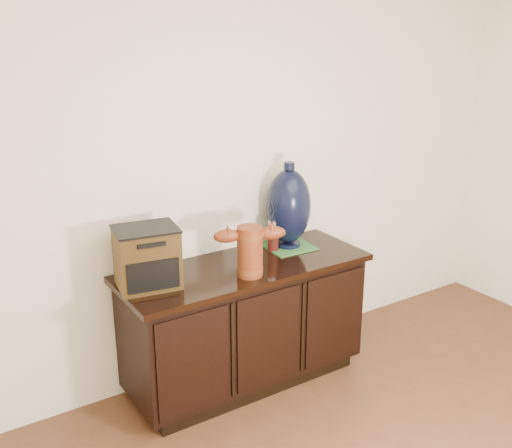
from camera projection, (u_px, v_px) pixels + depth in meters
sideboard at (245, 323)px, 3.52m from camera, size 1.46×0.56×0.75m
terracotta_vessel at (250, 248)px, 3.21m from camera, size 0.39×0.20×0.28m
tv_radio at (147, 257)px, 3.08m from camera, size 0.36×0.31×0.32m
green_mat at (288, 246)px, 3.67m from camera, size 0.29×0.29×0.01m
lamp_base at (289, 207)px, 3.59m from camera, size 0.28×0.28×0.52m
spray_can at (273, 236)px, 3.58m from camera, size 0.07×0.07×0.19m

